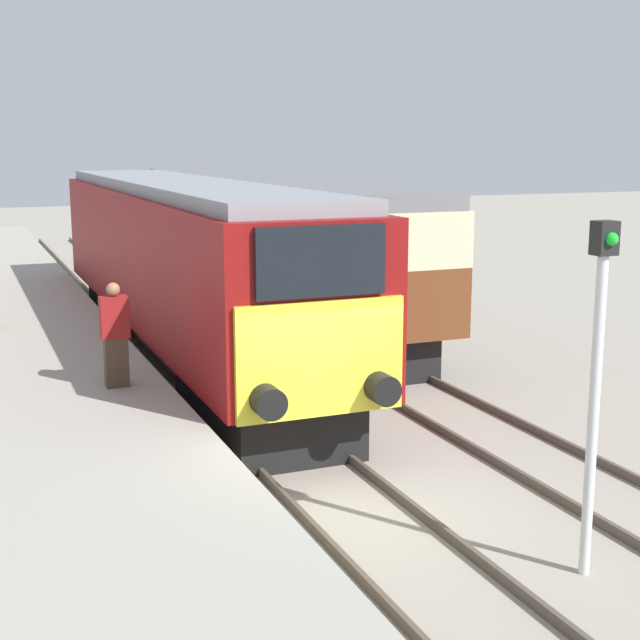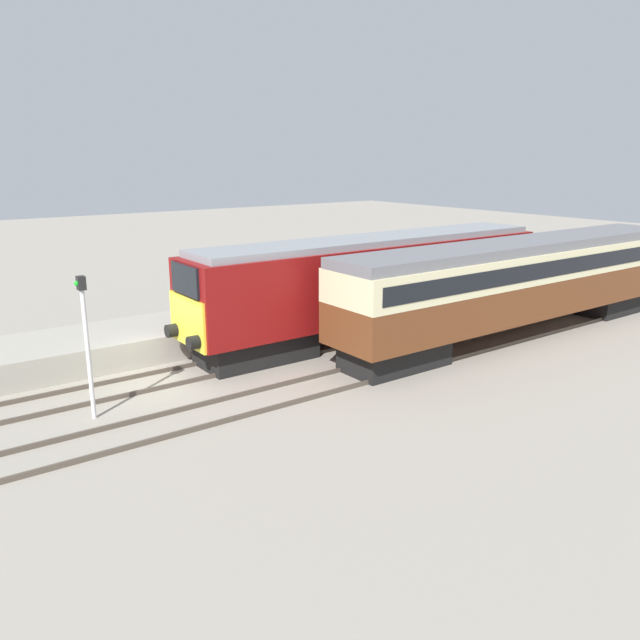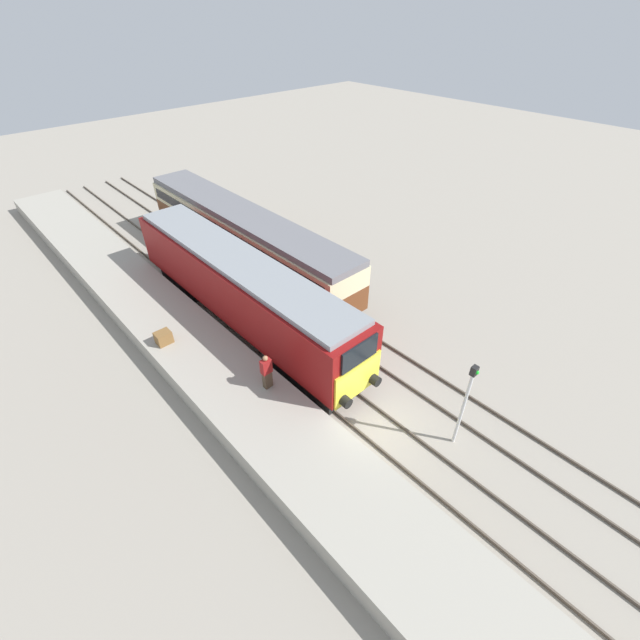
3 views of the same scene
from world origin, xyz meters
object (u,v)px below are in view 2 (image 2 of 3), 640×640
(luggage_crate, at_px, (318,287))
(signal_post, at_px, (86,336))
(locomotive, at_px, (375,280))
(passenger_carriage, at_px, (522,278))
(person_on_platform, at_px, (230,298))

(luggage_crate, bearing_deg, signal_post, -63.58)
(locomotive, height_order, signal_post, same)
(locomotive, xyz_separation_m, luggage_crate, (-4.21, 0.29, -0.98))
(locomotive, bearing_deg, passenger_carriage, 53.91)
(signal_post, bearing_deg, luggage_crate, 116.42)
(person_on_platform, relative_size, luggage_crate, 2.38)
(person_on_platform, relative_size, signal_post, 0.42)
(person_on_platform, height_order, signal_post, signal_post)
(locomotive, xyz_separation_m, passenger_carriage, (3.40, 4.66, 0.08))
(locomotive, relative_size, signal_post, 4.13)
(signal_post, height_order, luggage_crate, signal_post)
(signal_post, xyz_separation_m, luggage_crate, (-5.91, 11.89, -1.10))
(passenger_carriage, relative_size, signal_post, 4.49)
(passenger_carriage, height_order, luggage_crate, passenger_carriage)
(passenger_carriage, bearing_deg, person_on_platform, -120.29)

